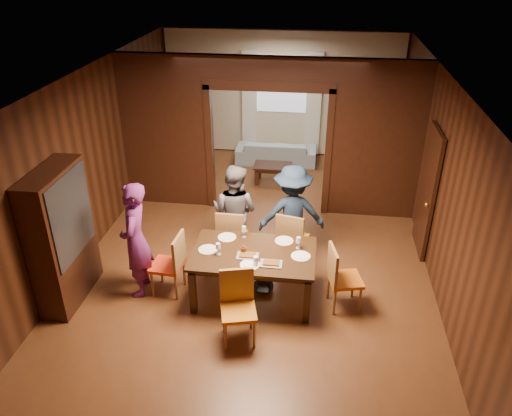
# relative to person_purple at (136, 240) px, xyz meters

# --- Properties ---
(floor) EXTENTS (9.00, 9.00, 0.00)m
(floor) POSITION_rel_person_purple_xyz_m (1.57, 1.25, -0.87)
(floor) COLOR #583118
(floor) RESTS_ON ground
(ceiling) EXTENTS (5.50, 9.00, 0.02)m
(ceiling) POSITION_rel_person_purple_xyz_m (1.57, 1.25, 2.03)
(ceiling) COLOR silver
(ceiling) RESTS_ON room_walls
(room_walls) EXTENTS (5.52, 9.01, 2.90)m
(room_walls) POSITION_rel_person_purple_xyz_m (1.57, 3.14, 0.63)
(room_walls) COLOR black
(room_walls) RESTS_ON floor
(person_purple) EXTENTS (0.50, 0.69, 1.75)m
(person_purple) POSITION_rel_person_purple_xyz_m (0.00, 0.00, 0.00)
(person_purple) COLOR #602161
(person_purple) RESTS_ON floor
(person_grey) EXTENTS (0.93, 0.82, 1.61)m
(person_grey) POSITION_rel_person_purple_xyz_m (1.23, 1.12, -0.07)
(person_grey) COLOR #59575E
(person_grey) RESTS_ON floor
(person_navy) EXTENTS (1.15, 0.80, 1.63)m
(person_navy) POSITION_rel_person_purple_xyz_m (2.14, 1.16, -0.06)
(person_navy) COLOR #17263A
(person_navy) RESTS_ON floor
(sofa) EXTENTS (1.86, 0.75, 0.54)m
(sofa) POSITION_rel_person_purple_xyz_m (1.52, 5.10, -0.60)
(sofa) COLOR #94B0C2
(sofa) RESTS_ON floor
(serving_bowl) EXTENTS (0.31, 0.31, 0.08)m
(serving_bowl) POSITION_rel_person_purple_xyz_m (1.80, 0.22, -0.08)
(serving_bowl) COLOR black
(serving_bowl) RESTS_ON dining_table
(dining_table) EXTENTS (1.73, 1.08, 0.76)m
(dining_table) POSITION_rel_person_purple_xyz_m (1.68, 0.07, -0.49)
(dining_table) COLOR black
(dining_table) RESTS_ON floor
(coffee_table) EXTENTS (0.80, 0.50, 0.40)m
(coffee_table) POSITION_rel_person_purple_xyz_m (1.55, 4.02, -0.67)
(coffee_table) COLOR black
(coffee_table) RESTS_ON floor
(chair_left) EXTENTS (0.47, 0.47, 0.97)m
(chair_left) POSITION_rel_person_purple_xyz_m (0.41, 0.04, -0.39)
(chair_left) COLOR red
(chair_left) RESTS_ON floor
(chair_right) EXTENTS (0.53, 0.53, 0.97)m
(chair_right) POSITION_rel_person_purple_xyz_m (2.97, 0.03, -0.39)
(chair_right) COLOR #D05F13
(chair_right) RESTS_ON floor
(chair_far_l) EXTENTS (0.45, 0.45, 0.97)m
(chair_far_l) POSITION_rel_person_purple_xyz_m (1.22, 0.95, -0.39)
(chair_far_l) COLOR orange
(chair_far_l) RESTS_ON floor
(chair_far_r) EXTENTS (0.53, 0.53, 0.97)m
(chair_far_r) POSITION_rel_person_purple_xyz_m (2.18, 0.99, -0.39)
(chair_far_r) COLOR orange
(chair_far_r) RESTS_ON floor
(chair_near) EXTENTS (0.54, 0.54, 0.97)m
(chair_near) POSITION_rel_person_purple_xyz_m (1.60, -0.83, -0.39)
(chair_near) COLOR #C96E12
(chair_near) RESTS_ON floor
(hutch) EXTENTS (0.40, 1.20, 2.00)m
(hutch) POSITION_rel_person_purple_xyz_m (-0.96, -0.25, 0.13)
(hutch) COLOR black
(hutch) RESTS_ON floor
(door_right) EXTENTS (0.06, 0.90, 2.10)m
(door_right) POSITION_rel_person_purple_xyz_m (4.27, 1.75, 0.18)
(door_right) COLOR black
(door_right) RESTS_ON floor
(window_far) EXTENTS (1.20, 0.03, 1.30)m
(window_far) POSITION_rel_person_purple_xyz_m (1.57, 5.69, 0.83)
(window_far) COLOR silver
(window_far) RESTS_ON back_wall
(curtain_left) EXTENTS (0.35, 0.06, 2.40)m
(curtain_left) POSITION_rel_person_purple_xyz_m (0.82, 5.65, 0.38)
(curtain_left) COLOR white
(curtain_left) RESTS_ON back_wall
(curtain_right) EXTENTS (0.35, 0.06, 2.40)m
(curtain_right) POSITION_rel_person_purple_xyz_m (2.32, 5.65, 0.38)
(curtain_right) COLOR white
(curtain_right) RESTS_ON back_wall
(plate_left) EXTENTS (0.27, 0.27, 0.01)m
(plate_left) POSITION_rel_person_purple_xyz_m (1.03, 0.06, -0.11)
(plate_left) COLOR silver
(plate_left) RESTS_ON dining_table
(plate_far_l) EXTENTS (0.27, 0.27, 0.01)m
(plate_far_l) POSITION_rel_person_purple_xyz_m (1.24, 0.42, -0.11)
(plate_far_l) COLOR silver
(plate_far_l) RESTS_ON dining_table
(plate_far_r) EXTENTS (0.27, 0.27, 0.01)m
(plate_far_r) POSITION_rel_person_purple_xyz_m (2.08, 0.43, -0.11)
(plate_far_r) COLOR silver
(plate_far_r) RESTS_ON dining_table
(plate_right) EXTENTS (0.27, 0.27, 0.01)m
(plate_right) POSITION_rel_person_purple_xyz_m (2.34, 0.06, -0.11)
(plate_right) COLOR white
(plate_right) RESTS_ON dining_table
(plate_near) EXTENTS (0.27, 0.27, 0.01)m
(plate_near) POSITION_rel_person_purple_xyz_m (1.67, -0.24, -0.11)
(plate_near) COLOR white
(plate_near) RESTS_ON dining_table
(platter_a) EXTENTS (0.30, 0.20, 0.04)m
(platter_a) POSITION_rel_person_purple_xyz_m (1.61, -0.04, -0.10)
(platter_a) COLOR gray
(platter_a) RESTS_ON dining_table
(platter_b) EXTENTS (0.30, 0.20, 0.04)m
(platter_b) POSITION_rel_person_purple_xyz_m (1.95, -0.18, -0.10)
(platter_b) COLOR gray
(platter_b) RESTS_ON dining_table
(wineglass_left) EXTENTS (0.08, 0.08, 0.18)m
(wineglass_left) POSITION_rel_person_purple_xyz_m (1.20, -0.04, -0.02)
(wineglass_left) COLOR silver
(wineglass_left) RESTS_ON dining_table
(wineglass_far) EXTENTS (0.08, 0.08, 0.18)m
(wineglass_far) POSITION_rel_person_purple_xyz_m (1.48, 0.47, -0.02)
(wineglass_far) COLOR white
(wineglass_far) RESTS_ON dining_table
(wineglass_right) EXTENTS (0.08, 0.08, 0.18)m
(wineglass_right) POSITION_rel_person_purple_xyz_m (2.29, 0.27, -0.02)
(wineglass_right) COLOR silver
(wineglass_right) RESTS_ON dining_table
(tumbler) EXTENTS (0.07, 0.07, 0.14)m
(tumbler) POSITION_rel_person_purple_xyz_m (1.75, -0.23, -0.04)
(tumbler) COLOR white
(tumbler) RESTS_ON dining_table
(condiment_jar) EXTENTS (0.08, 0.08, 0.11)m
(condiment_jar) POSITION_rel_person_purple_xyz_m (1.54, 0.05, -0.06)
(condiment_jar) COLOR #4E2612
(condiment_jar) RESTS_ON dining_table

